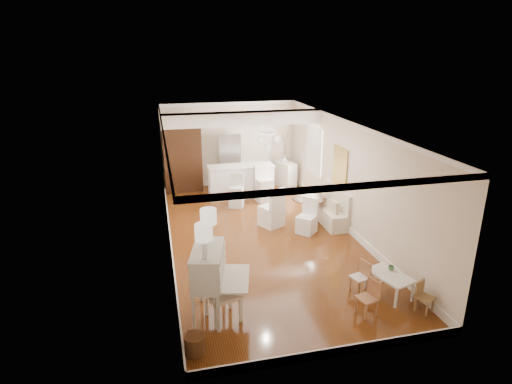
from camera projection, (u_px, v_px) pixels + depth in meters
name	position (u px, v px, depth m)	size (l,w,h in m)	color
room	(260.00, 157.00, 10.36)	(9.00, 9.04, 2.82)	brown
secretary_bureau	(209.00, 283.00, 7.38)	(1.02, 1.04, 1.30)	silver
gustavian_armchair	(223.00, 293.00, 7.34)	(0.59, 0.59, 1.02)	silver
wicker_basket	(195.00, 344.00, 6.60)	(0.32, 0.32, 0.32)	#59341B
kids_table	(389.00, 284.00, 8.15)	(0.51, 0.86, 0.43)	silver
kids_chair_a	(367.00, 298.00, 7.51)	(0.32, 0.32, 0.66)	#AB734D
kids_chair_b	(360.00, 277.00, 8.23)	(0.30, 0.30, 0.62)	#B58052
kids_chair_c	(425.00, 297.00, 7.61)	(0.28, 0.28, 0.58)	olive
banquette	(329.00, 205.00, 11.43)	(0.52, 1.60, 0.98)	silver
dining_table	(309.00, 209.00, 11.67)	(0.94, 0.94, 0.64)	#422315
slip_chair_near	(307.00, 216.00, 10.80)	(0.43, 0.44, 0.90)	white
slip_chair_far	(271.00, 207.00, 11.20)	(0.51, 0.54, 1.08)	white
breakfast_counter	(241.00, 181.00, 13.40)	(2.05, 0.65, 1.03)	white
bar_stool_left	(236.00, 191.00, 12.56)	(0.39, 0.39, 0.99)	silver
bar_stool_right	(264.00, 183.00, 13.02)	(0.45, 0.45, 1.12)	silver
pantry_cabinet	(183.00, 156.00, 13.82)	(1.20, 0.60, 2.30)	#381E11
fridge	(240.00, 161.00, 14.29)	(0.75, 0.65, 1.80)	silver
sideboard	(285.00, 174.00, 14.48)	(0.39, 0.89, 0.85)	silver
pencil_cup	(391.00, 268.00, 8.24)	(0.11, 0.11, 0.09)	#57965B
branch_vase	(285.00, 159.00, 14.30)	(0.17, 0.17, 0.18)	white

